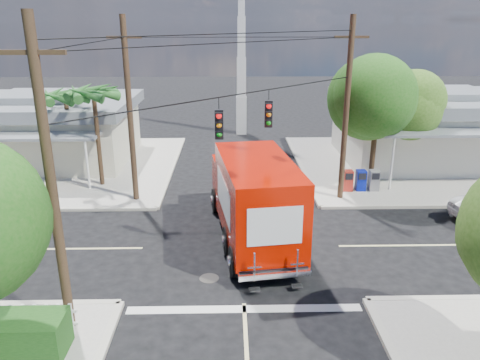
{
  "coord_description": "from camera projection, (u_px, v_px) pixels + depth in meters",
  "views": [
    {
      "loc": [
        -0.42,
        -17.06,
        8.75
      ],
      "look_at": [
        0.0,
        2.0,
        2.2
      ],
      "focal_mm": 35.0,
      "sensor_mm": 36.0,
      "label": 1
    }
  ],
  "objects": [
    {
      "name": "ground",
      "position": [
        241.0,
        247.0,
        18.99
      ],
      "size": [
        120.0,
        120.0,
        0.0
      ],
      "primitive_type": "plane",
      "color": "black",
      "rests_on": "ground"
    },
    {
      "name": "sidewalk_ne",
      "position": [
        409.0,
        165.0,
        29.48
      ],
      "size": [
        14.12,
        14.12,
        0.14
      ],
      "color": "#A19C92",
      "rests_on": "ground"
    },
    {
      "name": "sidewalk_nw",
      "position": [
        62.0,
        167.0,
        29.02
      ],
      "size": [
        14.12,
        14.12,
        0.14
      ],
      "color": "#A19C92",
      "rests_on": "ground"
    },
    {
      "name": "road_markings",
      "position": [
        242.0,
        265.0,
        17.59
      ],
      "size": [
        32.0,
        32.0,
        0.01
      ],
      "color": "beige",
      "rests_on": "ground"
    },
    {
      "name": "building_ne",
      "position": [
        432.0,
        126.0,
        29.8
      ],
      "size": [
        11.8,
        10.2,
        4.5
      ],
      "color": "silver",
      "rests_on": "sidewalk_ne"
    },
    {
      "name": "building_nw",
      "position": [
        49.0,
        128.0,
        29.8
      ],
      "size": [
        10.8,
        10.2,
        4.3
      ],
      "color": "beige",
      "rests_on": "sidewalk_nw"
    },
    {
      "name": "radio_tower",
      "position": [
        241.0,
        62.0,
        36.07
      ],
      "size": [
        0.8,
        0.8,
        17.0
      ],
      "color": "silver",
      "rests_on": "ground"
    },
    {
      "name": "tree_ne_front",
      "position": [
        378.0,
        102.0,
        23.98
      ],
      "size": [
        4.21,
        4.14,
        6.66
      ],
      "color": "#422D1C",
      "rests_on": "sidewalk_ne"
    },
    {
      "name": "tree_ne_back",
      "position": [
        411.0,
        105.0,
        26.3
      ],
      "size": [
        3.77,
        3.66,
        5.82
      ],
      "color": "#422D1C",
      "rests_on": "sidewalk_ne"
    },
    {
      "name": "palm_nw_front",
      "position": [
        94.0,
        95.0,
        24.28
      ],
      "size": [
        3.01,
        3.08,
        5.59
      ],
      "color": "#422D1C",
      "rests_on": "sidewalk_nw"
    },
    {
      "name": "palm_nw_back",
      "position": [
        65.0,
        98.0,
        25.78
      ],
      "size": [
        3.01,
        3.08,
        5.19
      ],
      "color": "#422D1C",
      "rests_on": "sidewalk_nw"
    },
    {
      "name": "utility_poles",
      "position": [
        201.0,
        126.0,
        18.95
      ],
      "size": [
        12.0,
        10.68,
        9.0
      ],
      "color": "#473321",
      "rests_on": "ground"
    },
    {
      "name": "vending_boxes",
      "position": [
        361.0,
        180.0,
        24.76
      ],
      "size": [
        1.9,
        0.5,
        1.1
      ],
      "color": "red",
      "rests_on": "sidewalk_ne"
    },
    {
      "name": "delivery_truck",
      "position": [
        253.0,
        198.0,
        19.12
      ],
      "size": [
        3.7,
        8.71,
        3.66
      ],
      "color": "black",
      "rests_on": "ground"
    }
  ]
}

